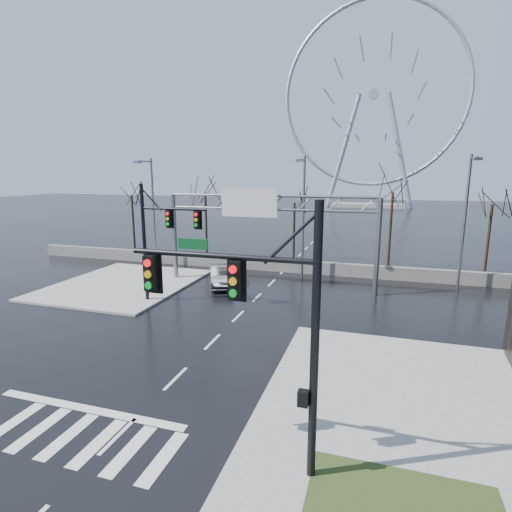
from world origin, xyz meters
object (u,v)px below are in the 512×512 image
at_px(signal_mast_near, 266,314).
at_px(ferris_wheel, 373,102).
at_px(sign_gantry, 264,220).
at_px(car, 222,276).
at_px(signal_mast_far, 158,233).

xyz_separation_m(signal_mast_near, ferris_wheel, (-0.14, 99.04, 21.26)).
height_order(signal_mast_near, sign_gantry, signal_mast_near).
distance_m(ferris_wheel, car, 85.14).
xyz_separation_m(sign_gantry, car, (-3.21, -0.78, -4.40)).
xyz_separation_m(signal_mast_far, car, (2.29, 5.22, -4.05)).
relative_size(sign_gantry, ferris_wheel, 0.32).
height_order(signal_mast_near, ferris_wheel, ferris_wheel).
distance_m(signal_mast_near, ferris_wheel, 101.29).
bearing_deg(car, signal_mast_near, -88.44).
xyz_separation_m(sign_gantry, ferris_wheel, (5.38, 80.04, 20.95)).
xyz_separation_m(signal_mast_near, signal_mast_far, (-11.01, 13.00, -0.04)).
bearing_deg(signal_mast_far, car, 66.33).
height_order(signal_mast_far, sign_gantry, signal_mast_far).
bearing_deg(sign_gantry, signal_mast_near, -73.81).
distance_m(sign_gantry, car, 5.50).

